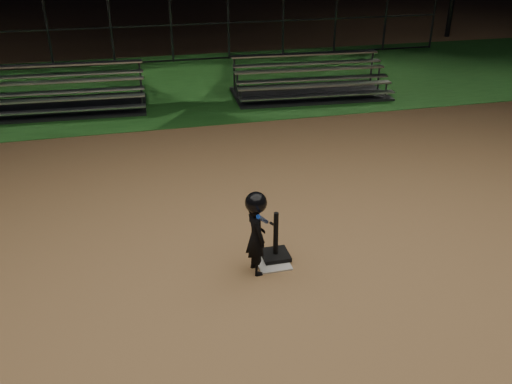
% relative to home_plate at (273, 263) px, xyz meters
% --- Properties ---
extents(ground, '(80.00, 80.00, 0.00)m').
position_rel_home_plate_xyz_m(ground, '(0.00, 0.00, -0.01)').
color(ground, '#9F7448').
rests_on(ground, ground).
extents(grass_strip, '(60.00, 8.00, 0.01)m').
position_rel_home_plate_xyz_m(grass_strip, '(0.00, 10.00, -0.01)').
color(grass_strip, '#1A4D19').
rests_on(grass_strip, ground).
extents(home_plate, '(0.45, 0.45, 0.02)m').
position_rel_home_plate_xyz_m(home_plate, '(0.00, 0.00, 0.00)').
color(home_plate, beige).
rests_on(home_plate, ground).
extents(batting_tee, '(0.38, 0.38, 0.72)m').
position_rel_home_plate_xyz_m(batting_tee, '(0.07, 0.13, 0.14)').
color(batting_tee, black).
rests_on(batting_tee, home_plate).
extents(child_batter, '(0.43, 0.62, 1.21)m').
position_rel_home_plate_xyz_m(child_batter, '(-0.28, -0.11, 0.63)').
color(child_batter, black).
rests_on(child_batter, ground).
extents(bleacher_left, '(4.36, 2.28, 1.04)m').
position_rel_home_plate_xyz_m(bleacher_left, '(-3.39, 8.19, 0.20)').
color(bleacher_left, silver).
rests_on(bleacher_left, ground).
extents(bleacher_right, '(4.36, 2.32, 1.04)m').
position_rel_home_plate_xyz_m(bleacher_right, '(3.27, 7.88, 0.20)').
color(bleacher_right, '#A5A5A9').
rests_on(bleacher_right, ground).
extents(backstop_fence, '(20.08, 0.08, 2.50)m').
position_rel_home_plate_xyz_m(backstop_fence, '(0.00, 13.00, 1.24)').
color(backstop_fence, '#38383D').
rests_on(backstop_fence, ground).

